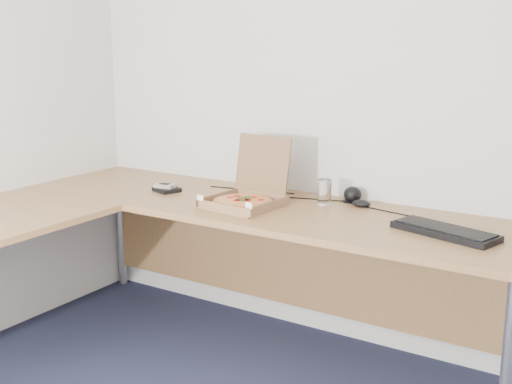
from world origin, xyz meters
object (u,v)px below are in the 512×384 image
Objects in this scene: drinking_glass at (324,192)px; keyboard at (445,232)px; desk at (147,221)px; pizza_box at (245,198)px; wallet at (167,190)px.

keyboard is (0.62, -0.19, -0.05)m from drinking_glass.
drinking_glass is at bearing 45.63° from desk.
desk is 5.96× the size of keyboard.
desk is 7.08× the size of pizza_box.
pizza_box is 0.50m from wallet.
drinking_glass is 0.96× the size of wallet.
wallet is at bearing -178.83° from pizza_box.
keyboard is (1.20, 0.40, 0.04)m from desk.
pizza_box is 0.37m from drinking_glass.
desk is at bearing -121.68° from pizza_box.
drinking_glass is (0.57, 0.59, 0.09)m from desk.
keyboard is at bearing 17.87° from wallet.
keyboard is 3.39× the size of wallet.
drinking_glass reaches higher than wallet.
desk is 0.82m from drinking_glass.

